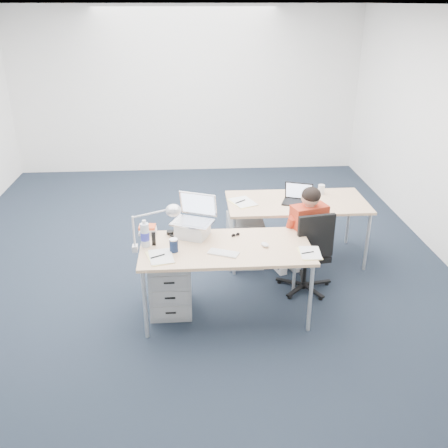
% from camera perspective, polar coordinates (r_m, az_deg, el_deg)
% --- Properties ---
extents(floor, '(7.00, 7.00, 0.00)m').
position_cam_1_polar(floor, '(6.02, -3.86, -3.98)').
color(floor, black).
rests_on(floor, ground).
extents(room, '(6.02, 7.02, 2.80)m').
position_cam_1_polar(room, '(5.43, -4.37, 12.19)').
color(room, white).
rests_on(room, ground).
extents(desk_near, '(1.60, 0.80, 0.73)m').
position_cam_1_polar(desk_near, '(4.69, 0.21, -3.10)').
color(desk_near, tan).
rests_on(desk_near, ground).
extents(desk_far, '(1.60, 0.80, 0.73)m').
position_cam_1_polar(desk_far, '(5.81, 8.31, 2.17)').
color(desk_far, tan).
rests_on(desk_far, ground).
extents(office_chair, '(0.68, 0.68, 0.93)m').
position_cam_1_polar(office_chair, '(5.34, 9.37, -4.93)').
color(office_chair, black).
rests_on(office_chair, ground).
extents(seated_person, '(0.48, 0.69, 1.14)m').
position_cam_1_polar(seated_person, '(5.34, 8.83, -1.27)').
color(seated_person, '#B33119').
rests_on(seated_person, ground).
extents(drawer_pedestal_near, '(0.40, 0.50, 0.55)m').
position_cam_1_polar(drawer_pedestal_near, '(4.98, -6.09, -6.90)').
color(drawer_pedestal_near, '#9B9EA0').
rests_on(drawer_pedestal_near, ground).
extents(drawer_pedestal_far, '(0.40, 0.50, 0.55)m').
position_cam_1_polar(drawer_pedestal_far, '(5.85, 2.38, -1.82)').
color(drawer_pedestal_far, '#9B9EA0').
rests_on(drawer_pedestal_far, ground).
extents(silver_laptop, '(0.46, 0.42, 0.40)m').
position_cam_1_polar(silver_laptop, '(4.80, -3.65, 0.76)').
color(silver_laptop, silver).
rests_on(silver_laptop, desk_near).
extents(wireless_keyboard, '(0.30, 0.21, 0.01)m').
position_cam_1_polar(wireless_keyboard, '(4.54, -0.07, -3.32)').
color(wireless_keyboard, white).
rests_on(wireless_keyboard, desk_near).
extents(computer_mouse, '(0.10, 0.12, 0.03)m').
position_cam_1_polar(computer_mouse, '(4.69, 4.70, -2.36)').
color(computer_mouse, white).
rests_on(computer_mouse, desk_near).
extents(headphones, '(0.25, 0.21, 0.04)m').
position_cam_1_polar(headphones, '(4.92, -5.35, -1.04)').
color(headphones, black).
rests_on(headphones, desk_near).
extents(can_koozie, '(0.10, 0.10, 0.13)m').
position_cam_1_polar(can_koozie, '(4.58, -5.77, -2.42)').
color(can_koozie, '#142140').
rests_on(can_koozie, desk_near).
extents(water_bottle, '(0.09, 0.09, 0.26)m').
position_cam_1_polar(water_bottle, '(4.68, -9.04, -1.06)').
color(water_bottle, silver).
rests_on(water_bottle, desk_near).
extents(bear_figurine, '(0.07, 0.06, 0.13)m').
position_cam_1_polar(bear_figurine, '(4.79, -3.78, -1.08)').
color(bear_figurine, '#387920').
rests_on(bear_figurine, desk_near).
extents(book_stack, '(0.21, 0.18, 0.08)m').
position_cam_1_polar(book_stack, '(4.98, -8.72, -0.62)').
color(book_stack, silver).
rests_on(book_stack, desk_near).
extents(cordless_phone, '(0.04, 0.02, 0.14)m').
position_cam_1_polar(cordless_phone, '(4.72, -8.04, -1.67)').
color(cordless_phone, black).
rests_on(cordless_phone, desk_near).
extents(papers_left, '(0.26, 0.33, 0.01)m').
position_cam_1_polar(papers_left, '(4.51, -7.34, -3.78)').
color(papers_left, '#FFED93').
rests_on(papers_left, desk_near).
extents(papers_right, '(0.19, 0.27, 0.01)m').
position_cam_1_polar(papers_right, '(4.61, 9.75, -3.32)').
color(papers_right, '#FFED93').
rests_on(papers_right, desk_near).
extents(sunglasses, '(0.10, 0.08, 0.02)m').
position_cam_1_polar(sunglasses, '(4.87, 1.33, -1.28)').
color(sunglasses, black).
rests_on(sunglasses, desk_near).
extents(desk_lamp, '(0.43, 0.20, 0.47)m').
position_cam_1_polar(desk_lamp, '(4.55, -8.56, -0.38)').
color(desk_lamp, silver).
rests_on(desk_lamp, desk_near).
extents(dark_laptop, '(0.41, 0.40, 0.23)m').
position_cam_1_polar(dark_laptop, '(5.68, 8.39, 3.43)').
color(dark_laptop, black).
rests_on(dark_laptop, desk_far).
extents(far_cup, '(0.08, 0.08, 0.11)m').
position_cam_1_polar(far_cup, '(6.05, 11.06, 3.91)').
color(far_cup, white).
rests_on(far_cup, desk_far).
extents(far_papers, '(0.33, 0.38, 0.01)m').
position_cam_1_polar(far_papers, '(5.69, 2.10, 2.48)').
color(far_papers, white).
rests_on(far_papers, desk_far).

